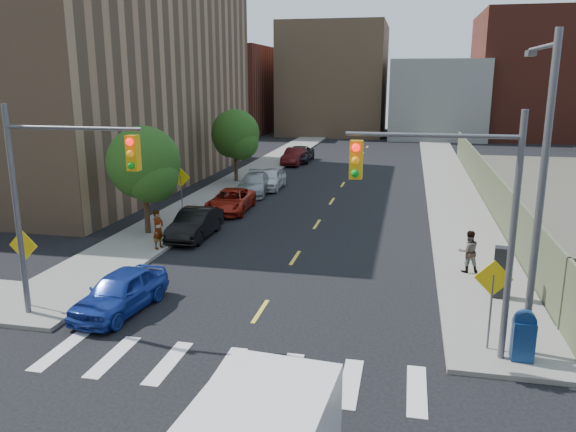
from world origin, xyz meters
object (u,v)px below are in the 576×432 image
at_px(parked_car_white, 270,179).
at_px(payphone, 501,272).
at_px(pedestrian_east, 468,251).
at_px(parked_car_black, 195,224).
at_px(parked_car_red, 231,201).
at_px(parked_car_grey, 299,154).
at_px(pedestrian_west, 158,229).
at_px(parked_car_maroon, 295,156).
at_px(mailbox, 523,336).
at_px(parked_car_silver, 254,184).
at_px(parked_car_blue, 120,292).

xyz_separation_m(parked_car_white, payphone, (13.00, -18.49, 0.34)).
bearing_deg(pedestrian_east, parked_car_black, -25.39).
height_order(parked_car_black, parked_car_red, parked_car_black).
xyz_separation_m(parked_car_grey, pedestrian_west, (-0.80, -29.26, 0.34)).
bearing_deg(payphone, parked_car_maroon, 123.31).
height_order(parked_car_white, parked_car_grey, parked_car_white).
height_order(parked_car_grey, payphone, payphone).
relative_size(parked_car_white, payphone, 2.34).
distance_m(mailbox, pedestrian_east, 7.30).
xyz_separation_m(parked_car_red, parked_car_white, (0.61, 7.35, 0.07)).
distance_m(parked_car_black, parked_car_silver, 11.01).
height_order(parked_car_silver, parked_car_maroon, parked_car_maroon).
bearing_deg(parked_car_red, parked_car_black, -92.75).
height_order(parked_car_red, parked_car_maroon, parked_car_maroon).
height_order(parked_car_silver, pedestrian_west, pedestrian_west).
distance_m(parked_car_grey, pedestrian_east, 32.26).
xyz_separation_m(parked_car_maroon, pedestrian_east, (12.74, -27.68, 0.26)).
xyz_separation_m(parked_car_silver, mailbox, (13.54, -21.13, 0.14)).
distance_m(parked_car_white, mailbox, 26.55).
relative_size(parked_car_black, parked_car_grey, 0.85).
bearing_deg(payphone, parked_car_silver, 138.72).
bearing_deg(parked_car_white, parked_car_silver, -107.06).
relative_size(parked_car_red, parked_car_grey, 0.93).
bearing_deg(mailbox, payphone, 90.10).
bearing_deg(pedestrian_east, pedestrian_west, -14.29).
relative_size(parked_car_blue, pedestrian_west, 2.30).
relative_size(parked_car_silver, mailbox, 3.37).
distance_m(parked_car_black, pedestrian_east, 13.06).
bearing_deg(parked_car_black, payphone, -21.35).
xyz_separation_m(mailbox, pedestrian_east, (-0.80, 7.25, 0.16)).
relative_size(payphone, pedestrian_west, 1.02).
xyz_separation_m(parked_car_silver, pedestrian_east, (12.74, -13.87, 0.30)).
height_order(parked_car_black, parked_car_maroon, parked_car_maroon).
bearing_deg(parked_car_grey, pedestrian_east, -67.54).
bearing_deg(parked_car_blue, mailbox, 1.46).
distance_m(parked_car_grey, mailbox, 39.29).
height_order(parked_car_white, parked_car_maroon, parked_car_maroon).
distance_m(parked_car_black, pedestrian_west, 2.64).
xyz_separation_m(parked_car_blue, parked_car_silver, (-0.85, 20.13, -0.00)).
xyz_separation_m(mailbox, pedestrian_west, (-14.34, 7.62, 0.20)).
relative_size(mailbox, pedestrian_east, 0.84).
bearing_deg(pedestrian_east, parked_car_blue, 15.02).
distance_m(mailbox, payphone, 4.71).
distance_m(mailbox, pedestrian_west, 16.24).
xyz_separation_m(parked_car_red, mailbox, (13.54, -15.84, 0.19)).
relative_size(parked_car_red, payphone, 2.58).
bearing_deg(pedestrian_west, parked_car_white, 5.64).
bearing_deg(parked_car_red, parked_car_grey, 87.25).
distance_m(parked_car_silver, mailbox, 25.09).
bearing_deg(parked_car_silver, payphone, -54.20).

